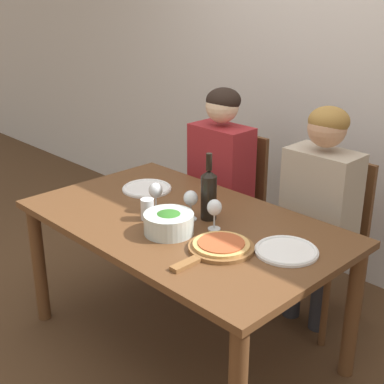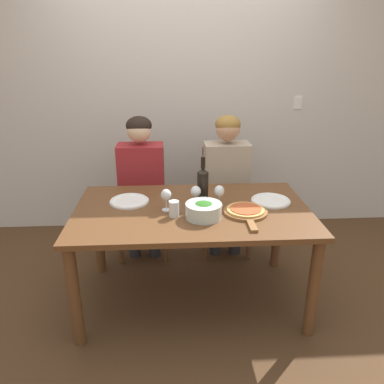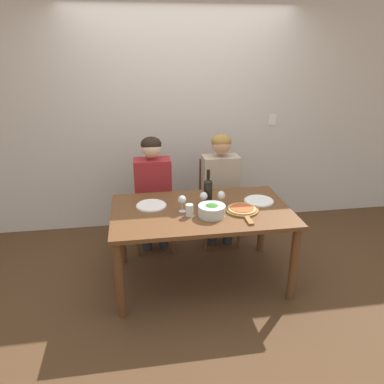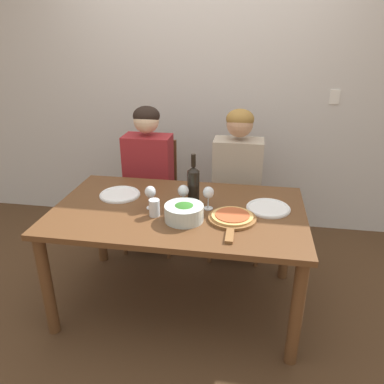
# 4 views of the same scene
# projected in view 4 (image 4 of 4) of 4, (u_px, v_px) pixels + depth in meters

# --- Properties ---
(ground_plane) EXTENTS (40.00, 40.00, 0.00)m
(ground_plane) POSITION_uv_depth(u_px,v_px,m) (180.00, 301.00, 2.66)
(ground_plane) COLOR #4C331E
(back_wall) EXTENTS (10.00, 0.06, 2.70)m
(back_wall) POSITION_uv_depth(u_px,v_px,m) (206.00, 82.00, 3.32)
(back_wall) COLOR silver
(back_wall) RESTS_ON ground
(dining_table) EXTENTS (1.59, 0.95, 0.73)m
(dining_table) POSITION_uv_depth(u_px,v_px,m) (179.00, 222.00, 2.41)
(dining_table) COLOR brown
(dining_table) RESTS_ON ground
(chair_left) EXTENTS (0.42, 0.42, 0.92)m
(chair_left) POSITION_uv_depth(u_px,v_px,m) (153.00, 190.00, 3.23)
(chair_left) COLOR brown
(chair_left) RESTS_ON ground
(chair_right) EXTENTS (0.42, 0.42, 0.92)m
(chair_right) POSITION_uv_depth(u_px,v_px,m) (237.00, 195.00, 3.13)
(chair_right) COLOR brown
(chair_right) RESTS_ON ground
(person_woman) EXTENTS (0.47, 0.51, 1.24)m
(person_woman) POSITION_uv_depth(u_px,v_px,m) (148.00, 167.00, 3.04)
(person_woman) COLOR #28282D
(person_woman) RESTS_ON ground
(person_man) EXTENTS (0.47, 0.51, 1.24)m
(person_man) POSITION_uv_depth(u_px,v_px,m) (237.00, 172.00, 2.93)
(person_man) COLOR #28282D
(person_man) RESTS_ON ground
(wine_bottle) EXTENTS (0.08, 0.08, 0.34)m
(wine_bottle) POSITION_uv_depth(u_px,v_px,m) (193.00, 184.00, 2.40)
(wine_bottle) COLOR black
(wine_bottle) RESTS_ON dining_table
(broccoli_bowl) EXTENTS (0.23, 0.23, 0.11)m
(broccoli_bowl) POSITION_uv_depth(u_px,v_px,m) (184.00, 212.00, 2.21)
(broccoli_bowl) COLOR silver
(broccoli_bowl) RESTS_ON dining_table
(dinner_plate_left) EXTENTS (0.28, 0.28, 0.02)m
(dinner_plate_left) POSITION_uv_depth(u_px,v_px,m) (120.00, 194.00, 2.56)
(dinner_plate_left) COLOR white
(dinner_plate_left) RESTS_ON dining_table
(dinner_plate_right) EXTENTS (0.28, 0.28, 0.02)m
(dinner_plate_right) POSITION_uv_depth(u_px,v_px,m) (268.00, 208.00, 2.36)
(dinner_plate_right) COLOR white
(dinner_plate_right) RESTS_ON dining_table
(pizza_on_board) EXTENTS (0.29, 0.43, 0.04)m
(pizza_on_board) POSITION_uv_depth(u_px,v_px,m) (232.00, 218.00, 2.22)
(pizza_on_board) COLOR brown
(pizza_on_board) RESTS_ON dining_table
(wine_glass_left) EXTENTS (0.07, 0.07, 0.15)m
(wine_glass_left) POSITION_uv_depth(u_px,v_px,m) (150.00, 193.00, 2.34)
(wine_glass_left) COLOR silver
(wine_glass_left) RESTS_ON dining_table
(wine_glass_right) EXTENTS (0.07, 0.07, 0.15)m
(wine_glass_right) POSITION_uv_depth(u_px,v_px,m) (208.00, 194.00, 2.33)
(wine_glass_right) COLOR silver
(wine_glass_right) RESTS_ON dining_table
(wine_glass_centre) EXTENTS (0.07, 0.07, 0.15)m
(wine_glass_centre) POSITION_uv_depth(u_px,v_px,m) (183.00, 192.00, 2.35)
(wine_glass_centre) COLOR silver
(wine_glass_centre) RESTS_ON dining_table
(water_tumbler) EXTENTS (0.07, 0.07, 0.11)m
(water_tumbler) POSITION_uv_depth(u_px,v_px,m) (154.00, 208.00, 2.26)
(water_tumbler) COLOR silver
(water_tumbler) RESTS_ON dining_table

